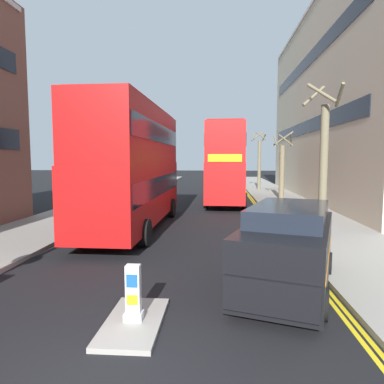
{
  "coord_description": "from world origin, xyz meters",
  "views": [
    {
      "loc": [
        1.65,
        -4.47,
        3.28
      ],
      "look_at": [
        0.5,
        11.0,
        1.8
      ],
      "focal_mm": 33.22,
      "sensor_mm": 36.0,
      "label": 1
    }
  ],
  "objects_px": {
    "taxi_minivan": "(287,249)",
    "double_decker_bus_oncoming": "(227,162)",
    "keep_left_bollard": "(133,295)",
    "double_decker_bus_away": "(134,164)"
  },
  "relations": [
    {
      "from": "keep_left_bollard",
      "to": "double_decker_bus_away",
      "type": "xyz_separation_m",
      "value": [
        -2.23,
        9.52,
        2.42
      ]
    },
    {
      "from": "taxi_minivan",
      "to": "double_decker_bus_oncoming",
      "type": "bearing_deg",
      "value": 93.49
    },
    {
      "from": "double_decker_bus_oncoming",
      "to": "keep_left_bollard",
      "type": "bearing_deg",
      "value": -96.53
    },
    {
      "from": "keep_left_bollard",
      "to": "taxi_minivan",
      "type": "bearing_deg",
      "value": 31.47
    },
    {
      "from": "double_decker_bus_away",
      "to": "taxi_minivan",
      "type": "height_order",
      "value": "double_decker_bus_away"
    },
    {
      "from": "taxi_minivan",
      "to": "keep_left_bollard",
      "type": "bearing_deg",
      "value": -148.53
    },
    {
      "from": "double_decker_bus_away",
      "to": "taxi_minivan",
      "type": "xyz_separation_m",
      "value": [
        5.58,
        -7.47,
        -1.96
      ]
    },
    {
      "from": "keep_left_bollard",
      "to": "taxi_minivan",
      "type": "height_order",
      "value": "taxi_minivan"
    },
    {
      "from": "keep_left_bollard",
      "to": "double_decker_bus_away",
      "type": "bearing_deg",
      "value": 103.16
    },
    {
      "from": "keep_left_bollard",
      "to": "double_decker_bus_oncoming",
      "type": "bearing_deg",
      "value": 83.47
    }
  ]
}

